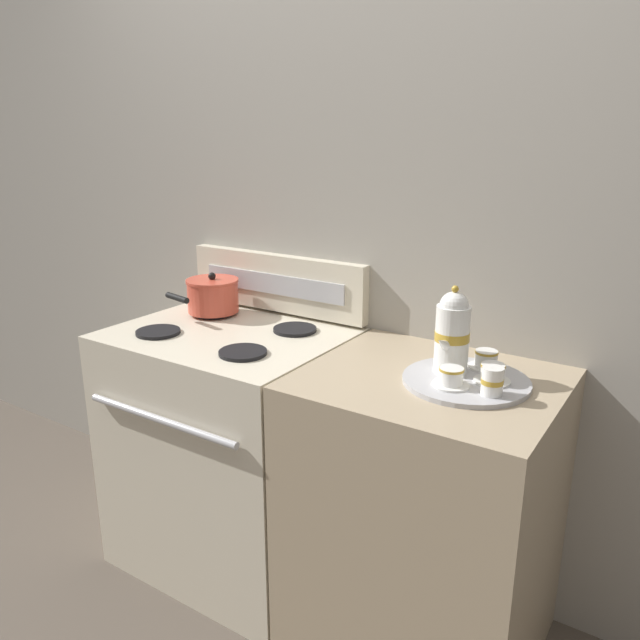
{
  "coord_description": "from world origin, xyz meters",
  "views": [
    {
      "loc": [
        1.03,
        -1.54,
        1.57
      ],
      "look_at": [
        -0.03,
        0.08,
        0.98
      ],
      "focal_mm": 35.0,
      "sensor_mm": 36.0,
      "label": 1
    }
  ],
  "objects_px": {
    "saucepan": "(213,295)",
    "teacup_front": "(486,359)",
    "serving_tray": "(466,381)",
    "teacup_left": "(451,377)",
    "teapot": "(452,332)",
    "teacup_right": "(493,373)",
    "creamer_jug": "(492,381)",
    "stove": "(232,448)"
  },
  "relations": [
    {
      "from": "saucepan",
      "to": "teacup_front",
      "type": "bearing_deg",
      "value": -0.61
    },
    {
      "from": "serving_tray",
      "to": "teacup_left",
      "type": "height_order",
      "value": "teacup_left"
    },
    {
      "from": "saucepan",
      "to": "teapot",
      "type": "bearing_deg",
      "value": -5.49
    },
    {
      "from": "teapot",
      "to": "teacup_left",
      "type": "xyz_separation_m",
      "value": [
        0.04,
        -0.1,
        -0.09
      ]
    },
    {
      "from": "saucepan",
      "to": "teacup_left",
      "type": "xyz_separation_m",
      "value": [
        1.03,
        -0.19,
        -0.04
      ]
    },
    {
      "from": "teacup_right",
      "to": "creamer_jug",
      "type": "bearing_deg",
      "value": -72.77
    },
    {
      "from": "teapot",
      "to": "creamer_jug",
      "type": "relative_size",
      "value": 3.35
    },
    {
      "from": "stove",
      "to": "teacup_left",
      "type": "relative_size",
      "value": 9.11
    },
    {
      "from": "saucepan",
      "to": "teapot",
      "type": "relative_size",
      "value": 1.09
    },
    {
      "from": "stove",
      "to": "saucepan",
      "type": "xyz_separation_m",
      "value": [
        -0.19,
        0.14,
        0.52
      ]
    },
    {
      "from": "serving_tray",
      "to": "teacup_left",
      "type": "distance_m",
      "value": 0.08
    },
    {
      "from": "teacup_left",
      "to": "teacup_right",
      "type": "bearing_deg",
      "value": 46.1
    },
    {
      "from": "teacup_right",
      "to": "creamer_jug",
      "type": "distance_m",
      "value": 0.09
    },
    {
      "from": "serving_tray",
      "to": "teacup_right",
      "type": "relative_size",
      "value": 3.49
    },
    {
      "from": "creamer_jug",
      "to": "teapot",
      "type": "bearing_deg",
      "value": 147.95
    },
    {
      "from": "stove",
      "to": "teapot",
      "type": "relative_size",
      "value": 3.64
    },
    {
      "from": "teacup_right",
      "to": "teacup_front",
      "type": "relative_size",
      "value": 1.0
    },
    {
      "from": "saucepan",
      "to": "teacup_front",
      "type": "xyz_separation_m",
      "value": [
        1.06,
        -0.01,
        -0.04
      ]
    },
    {
      "from": "serving_tray",
      "to": "teacup_front",
      "type": "distance_m",
      "value": 0.12
    },
    {
      "from": "creamer_jug",
      "to": "teacup_front",
      "type": "bearing_deg",
      "value": 113.07
    },
    {
      "from": "serving_tray",
      "to": "creamer_jug",
      "type": "relative_size",
      "value": 4.68
    },
    {
      "from": "teacup_right",
      "to": "saucepan",
      "type": "bearing_deg",
      "value": 174.53
    },
    {
      "from": "saucepan",
      "to": "serving_tray",
      "type": "height_order",
      "value": "saucepan"
    },
    {
      "from": "teapot",
      "to": "teacup_front",
      "type": "height_order",
      "value": "teapot"
    },
    {
      "from": "teacup_left",
      "to": "saucepan",
      "type": "bearing_deg",
      "value": 169.33
    },
    {
      "from": "saucepan",
      "to": "teacup_front",
      "type": "relative_size",
      "value": 2.73
    },
    {
      "from": "stove",
      "to": "teacup_left",
      "type": "height_order",
      "value": "teacup_left"
    },
    {
      "from": "stove",
      "to": "teacup_left",
      "type": "bearing_deg",
      "value": -3.74
    },
    {
      "from": "teapot",
      "to": "teacup_right",
      "type": "height_order",
      "value": "teapot"
    },
    {
      "from": "stove",
      "to": "teacup_right",
      "type": "xyz_separation_m",
      "value": [
        0.92,
        0.03,
        0.49
      ]
    },
    {
      "from": "teapot",
      "to": "teacup_right",
      "type": "xyz_separation_m",
      "value": [
        0.13,
        -0.01,
        -0.09
      ]
    },
    {
      "from": "stove",
      "to": "serving_tray",
      "type": "bearing_deg",
      "value": 1.16
    },
    {
      "from": "teapot",
      "to": "teacup_left",
      "type": "distance_m",
      "value": 0.14
    },
    {
      "from": "stove",
      "to": "teacup_left",
      "type": "xyz_separation_m",
      "value": [
        0.84,
        -0.05,
        0.49
      ]
    },
    {
      "from": "teacup_right",
      "to": "teacup_front",
      "type": "height_order",
      "value": "same"
    },
    {
      "from": "teacup_right",
      "to": "teacup_front",
      "type": "xyz_separation_m",
      "value": [
        -0.05,
        0.1,
        0.0
      ]
    },
    {
      "from": "saucepan",
      "to": "teacup_right",
      "type": "bearing_deg",
      "value": -5.47
    },
    {
      "from": "teacup_left",
      "to": "teacup_right",
      "type": "relative_size",
      "value": 1.0
    },
    {
      "from": "serving_tray",
      "to": "creamer_jug",
      "type": "height_order",
      "value": "creamer_jug"
    },
    {
      "from": "teacup_left",
      "to": "teacup_right",
      "type": "distance_m",
      "value": 0.12
    },
    {
      "from": "serving_tray",
      "to": "teacup_front",
      "type": "bearing_deg",
      "value": 81.19
    },
    {
      "from": "serving_tray",
      "to": "teacup_front",
      "type": "xyz_separation_m",
      "value": [
        0.02,
        0.11,
        0.03
      ]
    }
  ]
}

